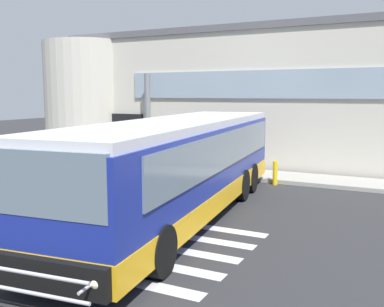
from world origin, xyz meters
The scene contains 9 objects.
ground_plane centered at (0.00, 0.00, -0.01)m, with size 80.00×90.00×0.02m, color #2B2B2D.
bay_paint_stripes centered at (2.00, -4.20, 0.00)m, with size 4.40×3.96×0.01m.
terminal_building centered at (-0.67, 11.56, 3.20)m, with size 20.03×13.80×6.42m.
boarding_curb centered at (0.00, 4.80, 0.07)m, with size 22.23×2.00×0.15m, color #9E9B93.
entry_support_column centered at (-4.07, 5.40, 2.24)m, with size 0.28×0.28×4.19m, color slate.
bus_main_foreground centered at (1.51, -1.87, 1.34)m, with size 3.83×12.06×2.70m.
passenger_near_column centered at (-3.27, 5.13, 1.08)m, with size 0.41×0.48×1.68m.
passenger_by_doorway centered at (-1.97, 4.68, 1.11)m, with size 0.56×0.46×1.68m.
safety_bollard_yellow centered at (2.68, 3.60, 0.45)m, with size 0.18×0.18×0.90m, color yellow.
Camera 1 is at (7.15, -12.35, 3.40)m, focal length 41.21 mm.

